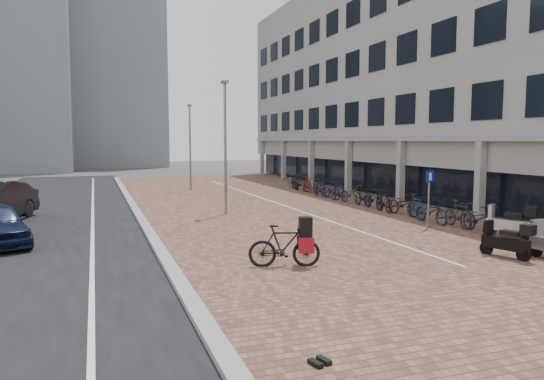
{
  "coord_description": "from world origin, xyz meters",
  "views": [
    {
      "loc": [
        -6.86,
        -13.52,
        3.32
      ],
      "look_at": [
        0.0,
        6.0,
        1.3
      ],
      "focal_mm": 33.46,
      "sensor_mm": 36.0,
      "label": 1
    }
  ],
  "objects_px": {
    "hero_bike": "(284,245)",
    "scooter_front": "(509,222)",
    "scooter_mid": "(506,240)",
    "parking_sign": "(429,190)"
  },
  "relations": [
    {
      "from": "hero_bike",
      "to": "scooter_front",
      "type": "xyz_separation_m",
      "value": [
        8.56,
        1.12,
        -0.01
      ]
    },
    {
      "from": "hero_bike",
      "to": "scooter_mid",
      "type": "distance_m",
      "value": 6.36
    },
    {
      "from": "scooter_mid",
      "to": "parking_sign",
      "type": "bearing_deg",
      "value": 62.32
    },
    {
      "from": "hero_bike",
      "to": "scooter_front",
      "type": "bearing_deg",
      "value": -66.23
    },
    {
      "from": "scooter_front",
      "to": "scooter_mid",
      "type": "height_order",
      "value": "scooter_front"
    },
    {
      "from": "scooter_front",
      "to": "parking_sign",
      "type": "height_order",
      "value": "parking_sign"
    },
    {
      "from": "hero_bike",
      "to": "scooter_mid",
      "type": "xyz_separation_m",
      "value": [
        6.26,
        -1.11,
        -0.07
      ]
    },
    {
      "from": "scooter_front",
      "to": "parking_sign",
      "type": "relative_size",
      "value": 0.77
    },
    {
      "from": "hero_bike",
      "to": "scooter_front",
      "type": "height_order",
      "value": "hero_bike"
    },
    {
      "from": "scooter_mid",
      "to": "hero_bike",
      "type": "bearing_deg",
      "value": 153.6
    }
  ]
}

